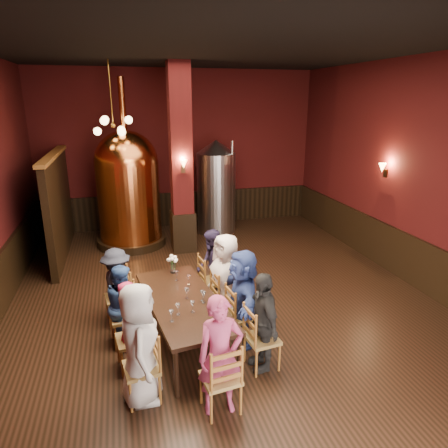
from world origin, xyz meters
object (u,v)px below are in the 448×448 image
object	(u,v)px
person_1	(131,326)
copper_kettle	(128,188)
dining_table	(183,303)
rose_vase	(173,261)
steel_vessel	(216,187)
person_0	(140,344)
person_2	(124,305)

from	to	relation	value
person_1	copper_kettle	bearing A→B (deg)	-24.70
dining_table	rose_vase	distance (m)	1.05
steel_vessel	rose_vase	xyz separation A→B (m)	(-1.81, -4.23, -0.34)
person_0	copper_kettle	size ratio (longest dim) A/B	0.38
dining_table	copper_kettle	xyz separation A→B (m)	(-0.62, 4.78, 0.84)
person_0	rose_vase	bearing A→B (deg)	-15.94
dining_table	person_0	bearing A→B (deg)	-130.36
copper_kettle	steel_vessel	world-z (taller)	copper_kettle
person_2	rose_vase	bearing A→B (deg)	-50.55
person_2	rose_vase	world-z (taller)	person_2
dining_table	copper_kettle	bearing A→B (deg)	89.79
person_0	person_1	bearing A→B (deg)	9.96
dining_table	person_1	xyz separation A→B (m)	(-0.80, -0.44, -0.01)
person_1	rose_vase	distance (m)	1.67
copper_kettle	rose_vase	bearing A→B (deg)	-80.90
person_1	person_0	bearing A→B (deg)	164.87
person_0	person_2	size ratio (longest dim) A/B	1.22
steel_vessel	rose_vase	bearing A→B (deg)	-113.14
dining_table	person_2	world-z (taller)	person_2
copper_kettle	rose_vase	size ratio (longest dim) A/B	12.59
copper_kettle	person_0	bearing A→B (deg)	-90.93
steel_vessel	person_2	bearing A→B (deg)	-118.11
dining_table	steel_vessel	size ratio (longest dim) A/B	0.96
person_1	steel_vessel	world-z (taller)	steel_vessel
person_2	copper_kettle	xyz separation A→B (m)	(0.27, 4.56, 0.87)
person_2	dining_table	bearing A→B (deg)	-106.37
steel_vessel	rose_vase	world-z (taller)	steel_vessel
person_2	copper_kettle	bearing A→B (deg)	-6.10
steel_vessel	person_1	bearing A→B (deg)	-114.57
person_0	rose_vase	xyz separation A→B (m)	(0.70, 2.11, 0.17)
dining_table	steel_vessel	bearing A→B (deg)	63.52
person_1	steel_vessel	size ratio (longest dim) A/B	0.51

